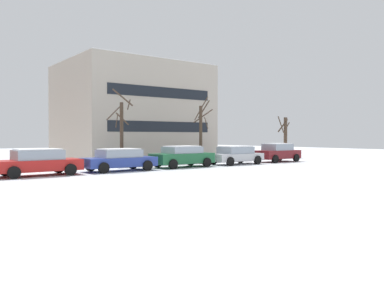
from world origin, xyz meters
TOP-DOWN VIEW (x-y plane):
  - ground_plane at (0.00, 0.00)m, footprint 120.00×120.00m
  - parked_car_red at (3.30, 8.75)m, footprint 4.49×2.15m
  - parked_car_blue at (8.14, 8.76)m, footprint 4.52×2.11m
  - parked_car_green at (12.99, 8.88)m, footprint 4.43×2.13m
  - parked_car_silver at (17.83, 8.71)m, footprint 4.41×2.12m
  - parked_car_maroon at (22.67, 8.79)m, footprint 4.11×2.05m
  - tree_far_right at (16.10, 10.74)m, footprint 1.25×1.75m
  - tree_far_left at (9.92, 11.94)m, footprint 1.69×1.95m
  - tree_far_mid at (27.96, 12.41)m, footprint 1.45×1.11m
  - building_far_right at (15.54, 20.77)m, footprint 12.62×10.59m

SIDE VIEW (x-z plane):
  - ground_plane at x=0.00m, z-range 0.00..0.00m
  - parked_car_blue at x=8.14m, z-range 0.02..1.40m
  - parked_car_silver at x=17.83m, z-range 0.02..1.41m
  - parked_car_red at x=3.30m, z-range 0.01..1.47m
  - parked_car_green at x=12.99m, z-range 0.02..1.49m
  - parked_car_maroon at x=22.67m, z-range 0.01..1.55m
  - tree_far_mid at x=27.96m, z-range 0.07..4.17m
  - tree_far_right at x=16.10m, z-range -0.12..5.11m
  - tree_far_left at x=9.92m, z-range -0.15..5.25m
  - building_far_right at x=15.54m, z-range 0.00..8.93m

